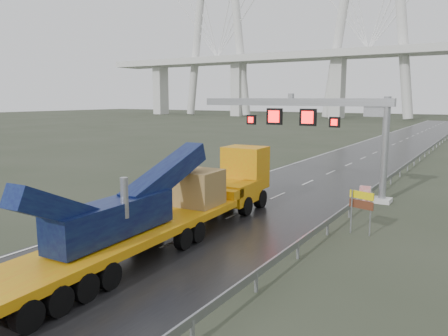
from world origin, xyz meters
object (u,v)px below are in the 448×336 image
Objects in this scene: heavy_haul_truck at (184,200)px; sign_gantry at (317,119)px; striped_barrier at (365,195)px; exit_sign_pair at (361,204)px.

sign_gantry is at bearing 75.76° from heavy_haul_truck.
sign_gantry is at bearing 159.30° from striped_barrier.
striped_barrier is at bearing -14.32° from sign_gantry.
striped_barrier is at bearing 58.26° from heavy_haul_truck.
exit_sign_pair is (7.93, 4.71, -0.19)m from heavy_haul_truck.
sign_gantry reaches higher than heavy_haul_truck.
heavy_haul_truck is 13.40m from striped_barrier.
exit_sign_pair reaches higher than striped_barrier.
heavy_haul_truck reaches higher than exit_sign_pair.
sign_gantry is 6.33× the size of exit_sign_pair.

